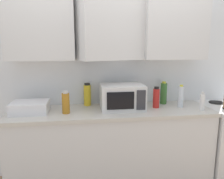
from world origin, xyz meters
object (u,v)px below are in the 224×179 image
object	(u,v)px
microwave	(122,97)
bottle_yellow_mustard	(87,95)
bottle_green_oil	(164,93)
bottle_clear_tall	(181,97)
dish_rack	(30,107)
bottle_red_sauce	(156,98)
bottle_white_jar	(202,102)
bottle_amber_vinegar	(66,103)

from	to	relation	value
microwave	bottle_yellow_mustard	world-z (taller)	microwave
bottle_green_oil	bottle_clear_tall	bearing A→B (deg)	-52.19
dish_rack	bottle_red_sauce	world-z (taller)	bottle_red_sauce
dish_rack	bottle_red_sauce	xyz separation A→B (m)	(1.40, 0.01, 0.06)
bottle_green_oil	bottle_red_sauce	distance (m)	0.23
microwave	bottle_green_oil	size ratio (longest dim) A/B	1.73
bottle_white_jar	bottle_red_sauce	bearing A→B (deg)	159.52
bottle_green_oil	bottle_white_jar	size ratio (longest dim) A/B	1.33
microwave	dish_rack	world-z (taller)	microwave
microwave	bottle_yellow_mustard	size ratio (longest dim) A/B	1.78
microwave	bottle_white_jar	size ratio (longest dim) A/B	2.31
bottle_yellow_mustard	bottle_green_oil	xyz separation A→B (m)	(0.94, -0.04, 0.00)
bottle_yellow_mustard	bottle_red_sauce	bearing A→B (deg)	-15.00
dish_rack	bottle_clear_tall	distance (m)	1.69
bottle_yellow_mustard	bottle_amber_vinegar	xyz separation A→B (m)	(-0.23, -0.30, -0.02)
bottle_clear_tall	bottle_red_sauce	world-z (taller)	bottle_clear_tall
bottle_yellow_mustard	bottle_green_oil	world-z (taller)	bottle_green_oil
microwave	bottle_clear_tall	bearing A→B (deg)	-1.41
dish_rack	bottle_white_jar	size ratio (longest dim) A/B	1.83
bottle_amber_vinegar	bottle_red_sauce	world-z (taller)	bottle_red_sauce
microwave	bottle_amber_vinegar	world-z (taller)	microwave
bottle_clear_tall	bottle_green_oil	xyz separation A→B (m)	(-0.14, 0.18, 0.01)
bottle_green_oil	bottle_white_jar	distance (m)	0.47
bottle_yellow_mustard	bottle_red_sauce	size ratio (longest dim) A/B	1.10
bottle_yellow_mustard	bottle_white_jar	distance (m)	1.31
microwave	bottle_yellow_mustard	distance (m)	0.44
bottle_clear_tall	bottle_yellow_mustard	bearing A→B (deg)	168.32
bottle_clear_tall	dish_rack	bearing A→B (deg)	-179.96
dish_rack	bottle_yellow_mustard	xyz separation A→B (m)	(0.61, 0.22, 0.07)
microwave	dish_rack	size ratio (longest dim) A/B	1.26
bottle_yellow_mustard	bottle_amber_vinegar	distance (m)	0.38
dish_rack	bottle_amber_vinegar	world-z (taller)	bottle_amber_vinegar
microwave	bottle_white_jar	xyz separation A→B (m)	(0.87, -0.18, -0.04)
bottle_yellow_mustard	bottle_clear_tall	bearing A→B (deg)	-11.68
bottle_yellow_mustard	bottle_amber_vinegar	world-z (taller)	bottle_yellow_mustard
bottle_amber_vinegar	microwave	bearing A→B (deg)	8.34
dish_rack	bottle_white_jar	bearing A→B (deg)	-4.95
bottle_amber_vinegar	bottle_green_oil	bearing A→B (deg)	12.28
bottle_yellow_mustard	bottle_amber_vinegar	size ratio (longest dim) A/B	1.11
microwave	bottle_green_oil	bearing A→B (deg)	16.58
bottle_clear_tall	bottle_amber_vinegar	distance (m)	1.31
microwave	bottle_red_sauce	world-z (taller)	microwave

